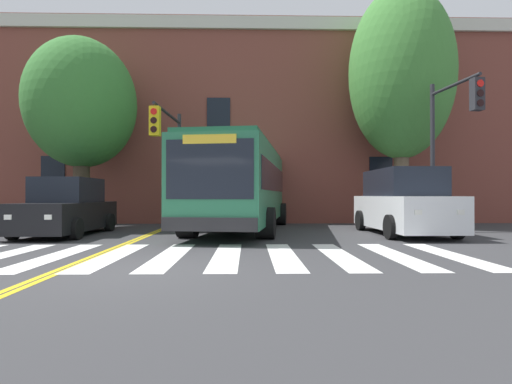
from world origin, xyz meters
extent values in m
plane|color=#38383A|center=(0.00, 0.00, 0.00)|extent=(120.00, 120.00, 0.00)
cube|color=white|center=(-2.10, 1.64, 0.00)|extent=(0.61, 4.09, 0.01)
cube|color=white|center=(-0.85, 1.63, 0.00)|extent=(0.61, 4.09, 0.01)
cube|color=white|center=(0.41, 1.63, 0.00)|extent=(0.61, 4.09, 0.01)
cube|color=white|center=(1.67, 1.62, 0.00)|extent=(0.61, 4.09, 0.01)
cube|color=white|center=(2.93, 1.61, 0.00)|extent=(0.61, 4.09, 0.01)
cube|color=white|center=(4.18, 1.61, 0.00)|extent=(0.61, 4.09, 0.01)
cube|color=white|center=(5.44, 1.60, 0.00)|extent=(0.61, 4.09, 0.01)
cube|color=white|center=(6.70, 1.59, 0.00)|extent=(0.61, 4.09, 0.01)
cube|color=gold|center=(-1.30, 15.63, 0.00)|extent=(0.12, 36.00, 0.01)
cube|color=gold|center=(-1.14, 15.63, 0.00)|extent=(0.12, 36.00, 0.01)
cube|color=#28704C|center=(2.02, 8.65, 1.71)|extent=(4.29, 11.49, 2.60)
cube|color=black|center=(3.30, 8.45, 1.97)|extent=(1.62, 10.21, 0.94)
cube|color=black|center=(0.73, 8.85, 1.97)|extent=(1.62, 10.21, 0.94)
cube|color=black|center=(1.15, 3.09, 2.03)|extent=(2.30, 0.38, 1.56)
cube|color=yellow|center=(1.15, 3.09, 2.81)|extent=(1.41, 0.25, 0.24)
cube|color=#232326|center=(1.14, 3.06, 0.59)|extent=(2.52, 0.49, 0.36)
cube|color=#246444|center=(2.02, 8.65, 3.09)|extent=(4.07, 11.02, 0.16)
cylinder|color=black|center=(2.70, 5.02, 0.49)|extent=(0.70, 1.06, 0.98)
cylinder|color=black|center=(0.26, 5.40, 0.49)|extent=(0.70, 1.06, 0.98)
cylinder|color=black|center=(3.63, 10.95, 0.49)|extent=(0.70, 1.06, 0.98)
cylinder|color=black|center=(1.18, 11.33, 0.49)|extent=(0.70, 1.06, 0.98)
cube|color=black|center=(-3.98, 6.39, 0.64)|extent=(1.88, 4.67, 0.92)
cube|color=black|center=(-3.98, 6.53, 1.52)|extent=(1.68, 2.25, 0.84)
cube|color=white|center=(-3.44, 4.03, 0.73)|extent=(0.20, 0.04, 0.14)
cube|color=white|center=(-4.55, 4.04, 0.73)|extent=(0.20, 0.04, 0.14)
cylinder|color=black|center=(-3.04, 4.94, 0.33)|extent=(0.22, 0.66, 0.66)
cylinder|color=black|center=(-4.94, 4.95, 0.33)|extent=(0.22, 0.66, 0.66)
cylinder|color=black|center=(-3.03, 7.83, 0.33)|extent=(0.22, 0.66, 0.66)
cylinder|color=black|center=(-4.93, 7.84, 0.33)|extent=(0.22, 0.66, 0.66)
cube|color=white|center=(7.51, 6.37, 0.76)|extent=(2.00, 5.18, 1.11)
cube|color=black|center=(7.51, 6.43, 1.78)|extent=(1.80, 3.21, 0.93)
cube|color=white|center=(8.11, 3.77, 0.87)|extent=(0.20, 0.04, 0.14)
cube|color=white|center=(6.91, 3.77, 0.87)|extent=(0.20, 0.04, 0.14)
cylinder|color=black|center=(8.53, 4.77, 0.38)|extent=(0.22, 0.76, 0.76)
cylinder|color=black|center=(6.49, 4.77, 0.38)|extent=(0.22, 0.76, 0.76)
cylinder|color=black|center=(8.53, 7.98, 0.38)|extent=(0.22, 0.76, 0.76)
cylinder|color=black|center=(6.49, 7.98, 0.38)|extent=(0.22, 0.76, 0.76)
cube|color=tan|center=(2.69, 18.54, 0.77)|extent=(2.22, 4.90, 1.11)
cube|color=black|center=(2.69, 18.59, 1.77)|extent=(1.94, 3.06, 0.91)
cube|color=white|center=(3.19, 16.09, 0.88)|extent=(0.20, 0.05, 0.14)
cube|color=white|center=(1.98, 16.14, 0.88)|extent=(0.20, 0.05, 0.14)
cylinder|color=black|center=(3.66, 17.00, 0.38)|extent=(0.25, 0.77, 0.76)
cylinder|color=black|center=(1.60, 17.09, 0.38)|extent=(0.25, 0.77, 0.76)
cylinder|color=black|center=(3.79, 19.99, 0.38)|extent=(0.25, 0.77, 0.76)
cylinder|color=black|center=(1.73, 20.08, 0.38)|extent=(0.25, 0.77, 0.76)
cylinder|color=#28282D|center=(8.96, 7.24, 2.72)|extent=(0.16, 0.16, 5.43)
cylinder|color=#28282D|center=(9.10, 5.98, 5.07)|extent=(0.40, 2.54, 0.11)
cube|color=#28282D|center=(9.23, 4.86, 4.47)|extent=(0.37, 0.32, 1.00)
cylinder|color=red|center=(9.25, 4.71, 4.77)|extent=(0.22, 0.06, 0.22)
cylinder|color=black|center=(9.25, 4.71, 4.47)|extent=(0.22, 0.06, 0.22)
cylinder|color=black|center=(9.25, 4.71, 4.17)|extent=(0.22, 0.06, 0.22)
cylinder|color=#28282D|center=(-0.80, 10.01, 2.43)|extent=(0.16, 0.16, 4.86)
cylinder|color=#28282D|center=(-0.90, 8.11, 4.47)|extent=(0.33, 3.82, 0.11)
cube|color=yellow|center=(-1.00, 6.35, 3.87)|extent=(0.36, 0.30, 1.00)
cylinder|color=red|center=(-1.01, 6.20, 4.17)|extent=(0.22, 0.04, 0.22)
cylinder|color=black|center=(-1.01, 6.20, 3.87)|extent=(0.22, 0.04, 0.22)
cylinder|color=black|center=(-1.01, 6.20, 3.57)|extent=(0.22, 0.04, 0.22)
cylinder|color=brown|center=(8.77, 9.72, 1.74)|extent=(0.61, 0.61, 3.47)
ellipsoid|color=#428438|center=(8.77, 9.72, 6.62)|extent=(5.52, 5.52, 7.40)
cylinder|color=#4C3D2D|center=(-4.65, 9.22, 1.44)|extent=(0.64, 0.64, 2.89)
ellipsoid|color=#387A33|center=(-4.65, 9.22, 5.14)|extent=(5.86, 6.00, 5.29)
cube|color=brown|center=(0.78, 16.06, 4.98)|extent=(38.86, 8.67, 9.97)
cube|color=beige|center=(0.78, 11.64, 9.57)|extent=(38.86, 0.16, 0.60)
cube|color=black|center=(-6.99, 11.69, 2.49)|extent=(1.10, 0.06, 1.40)
cube|color=black|center=(0.78, 11.69, 2.49)|extent=(1.10, 0.06, 1.40)
cube|color=black|center=(8.55, 11.69, 2.49)|extent=(1.10, 0.06, 1.40)
cube|color=black|center=(-6.99, 11.69, 5.28)|extent=(1.10, 0.06, 1.40)
cube|color=black|center=(0.78, 11.69, 5.28)|extent=(1.10, 0.06, 1.40)
cube|color=black|center=(8.55, 11.69, 5.28)|extent=(1.10, 0.06, 1.40)
camera|label=1|loc=(2.11, -7.25, 1.35)|focal=28.00mm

